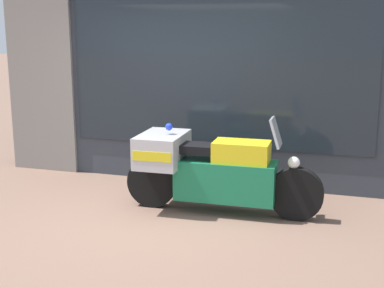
# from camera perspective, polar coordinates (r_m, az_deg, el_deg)

# --- Properties ---
(ground_plane) EXTENTS (60.00, 60.00, 0.00)m
(ground_plane) POSITION_cam_1_polar(r_m,az_deg,el_deg) (6.16, -6.44, -8.52)
(ground_plane) COLOR #7A5B4C
(shop_building) EXTENTS (5.54, 0.55, 3.59)m
(shop_building) POSITION_cam_1_polar(r_m,az_deg,el_deg) (7.77, -3.84, 9.56)
(shop_building) COLOR #333842
(shop_building) RESTS_ON ground
(window_display) EXTENTS (4.00, 0.30, 2.02)m
(window_display) POSITION_cam_1_polar(r_m,az_deg,el_deg) (7.71, 2.70, -0.37)
(window_display) COLOR slate
(window_display) RESTS_ON ground
(paramedic_motorcycle) EXTENTS (2.37, 0.80, 1.19)m
(paramedic_motorcycle) POSITION_cam_1_polar(r_m,az_deg,el_deg) (6.38, 1.59, -2.53)
(paramedic_motorcycle) COLOR black
(paramedic_motorcycle) RESTS_ON ground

